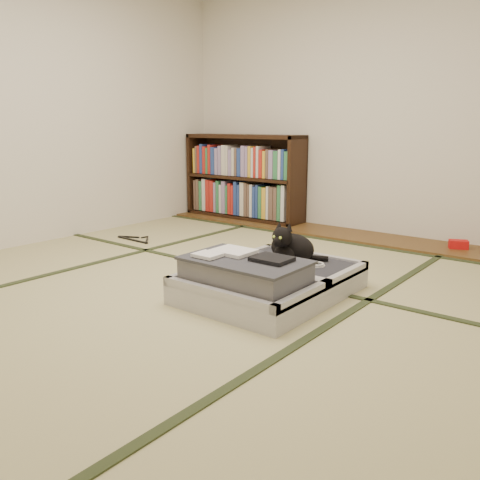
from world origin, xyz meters
The scene contains 10 objects.
floor centered at (0.00, 0.00, 0.00)m, with size 4.50×4.50×0.00m, color tan.
wood_strip centered at (0.00, 2.00, 0.01)m, with size 4.00×0.50×0.02m, color brown.
red_item centered at (1.06, 2.03, 0.06)m, with size 0.15×0.09×0.07m, color red.
room_shell centered at (0.00, 0.00, 1.46)m, with size 4.50×4.50×4.50m.
tatami_borders centered at (0.00, 0.49, 0.00)m, with size 4.00×4.50×0.01m.
bookcase centered at (-1.26, 2.07, 0.45)m, with size 1.42×0.33×0.92m.
suitcase centered at (0.48, 0.07, 0.11)m, with size 0.80×1.06×0.31m.
cat centered at (0.46, 0.36, 0.26)m, with size 0.35×0.36×0.29m.
cable_coil centered at (0.64, 0.39, 0.16)m, with size 0.11×0.11×0.03m.
hanger centered at (-1.38, 0.61, 0.01)m, with size 0.43×0.20×0.01m.
Camera 1 is at (2.19, -2.35, 1.04)m, focal length 38.00 mm.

